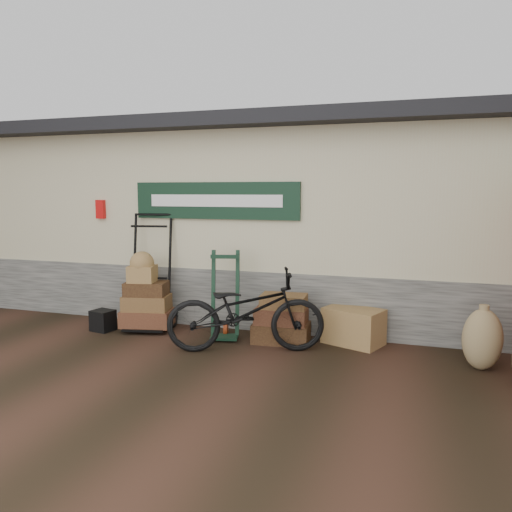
{
  "coord_description": "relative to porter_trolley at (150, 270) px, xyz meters",
  "views": [
    {
      "loc": [
        2.57,
        -5.98,
        2.1
      ],
      "look_at": [
        0.36,
        0.9,
        1.15
      ],
      "focal_mm": 35.0,
      "sensor_mm": 36.0,
      "label": 1
    }
  ],
  "objects": [
    {
      "name": "ground",
      "position": [
        1.26,
        -0.68,
        -0.89
      ],
      "size": [
        80.0,
        80.0,
        0.0
      ],
      "primitive_type": "plane",
      "color": "black",
      "rests_on": "ground"
    },
    {
      "name": "station_building",
      "position": [
        1.26,
        2.06,
        0.72
      ],
      "size": [
        14.4,
        4.1,
        3.2
      ],
      "color": "#4C4C47",
      "rests_on": "ground"
    },
    {
      "name": "porter_trolley",
      "position": [
        0.0,
        0.0,
        0.0
      ],
      "size": [
        1.01,
        0.84,
        1.79
      ],
      "primitive_type": null,
      "rotation": [
        0.0,
        0.0,
        0.2
      ],
      "color": "black",
      "rests_on": "ground"
    },
    {
      "name": "green_barrow",
      "position": [
        1.28,
        -0.16,
        -0.27
      ],
      "size": [
        0.53,
        0.48,
        1.25
      ],
      "primitive_type": null,
      "rotation": [
        0.0,
        0.0,
        0.25
      ],
      "color": "black",
      "rests_on": "ground"
    },
    {
      "name": "suitcase_stack",
      "position": [
        2.1,
        -0.11,
        -0.55
      ],
      "size": [
        0.81,
        0.54,
        0.69
      ],
      "primitive_type": null,
      "rotation": [
        0.0,
        0.0,
        0.07
      ],
      "color": "#321B10",
      "rests_on": "ground"
    },
    {
      "name": "wicker_hamper",
      "position": [
        3.07,
        0.11,
        -0.65
      ],
      "size": [
        0.89,
        0.74,
        0.5
      ],
      "primitive_type": "cube",
      "rotation": [
        0.0,
        0.0,
        -0.37
      ],
      "color": "olive",
      "rests_on": "ground"
    },
    {
      "name": "black_trunk",
      "position": [
        -0.6,
        -0.39,
        -0.74
      ],
      "size": [
        0.36,
        0.33,
        0.31
      ],
      "primitive_type": "cube",
      "rotation": [
        0.0,
        0.0,
        -0.2
      ],
      "color": "black",
      "rests_on": "ground"
    },
    {
      "name": "bicycle",
      "position": [
        1.76,
        -0.65,
        -0.29
      ],
      "size": [
        1.37,
        2.18,
        1.2
      ],
      "primitive_type": "imported",
      "rotation": [
        0.0,
        0.0,
        1.91
      ],
      "color": "black",
      "rests_on": "ground"
    },
    {
      "name": "burlap_sack_left",
      "position": [
        4.63,
        -0.44,
        -0.53
      ],
      "size": [
        0.53,
        0.47,
        0.73
      ],
      "primitive_type": "ellipsoid",
      "rotation": [
        0.0,
        0.0,
        0.21
      ],
      "color": "#8F714D",
      "rests_on": "ground"
    }
  ]
}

